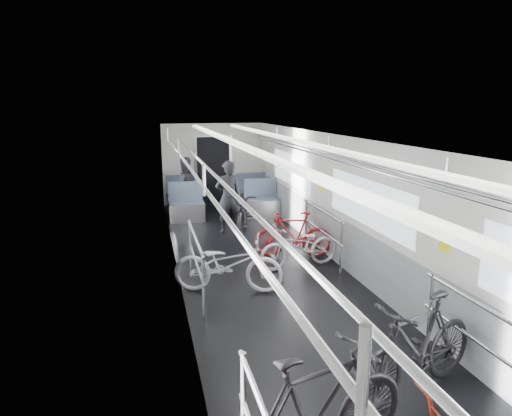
% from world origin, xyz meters
% --- Properties ---
extents(car_shell, '(3.02, 14.01, 2.41)m').
position_xyz_m(car_shell, '(0.00, 1.78, 1.13)').
color(car_shell, black).
rests_on(car_shell, ground).
extents(bike_left_mid, '(1.90, 0.99, 1.10)m').
position_xyz_m(bike_left_mid, '(-0.74, -3.56, 0.55)').
color(bike_left_mid, black).
rests_on(bike_left_mid, floor).
extents(bike_left_far, '(1.85, 1.10, 0.92)m').
position_xyz_m(bike_left_far, '(-0.77, 0.26, 0.46)').
color(bike_left_far, silver).
rests_on(bike_left_far, floor).
extents(bike_right_near, '(1.85, 1.06, 1.07)m').
position_xyz_m(bike_right_near, '(0.63, -2.83, 0.53)').
color(bike_right_near, black).
rests_on(bike_right_near, floor).
extents(bike_right_mid, '(1.62, 0.78, 0.82)m').
position_xyz_m(bike_right_mid, '(0.70, 1.03, 0.41)').
color(bike_right_mid, silver).
rests_on(bike_right_mid, floor).
extents(bike_right_far, '(1.59, 0.78, 0.92)m').
position_xyz_m(bike_right_far, '(0.77, 1.63, 0.46)').
color(bike_right_far, '#A21316').
rests_on(bike_right_far, floor).
extents(bike_aisle, '(1.15, 1.97, 0.98)m').
position_xyz_m(bike_aisle, '(0.18, 3.57, 0.49)').
color(bike_aisle, black).
rests_on(bike_aisle, floor).
extents(person_standing, '(0.67, 0.50, 1.70)m').
position_xyz_m(person_standing, '(-0.15, 3.67, 0.85)').
color(person_standing, black).
rests_on(person_standing, floor).
extents(person_seated, '(0.86, 0.71, 1.59)m').
position_xyz_m(person_seated, '(-0.98, 5.55, 0.80)').
color(person_seated, '#2C2B32').
rests_on(person_seated, floor).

